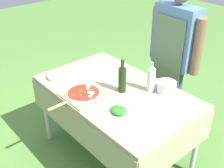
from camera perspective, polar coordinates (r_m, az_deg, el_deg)
The scene contains 9 objects.
ground_plane at distance 2.94m, azimuth 0.62°, elevation -14.05°, with size 12.00×12.00×0.00m, color #517F38.
prep_table at distance 2.51m, azimuth 0.70°, elevation -2.82°, with size 1.43×0.89×0.77m.
person_cook at distance 2.82m, azimuth 12.47°, elevation 6.43°, with size 0.60×0.21×1.60m.
pizza_on_peel at distance 2.39m, azimuth -5.92°, elevation -2.02°, with size 0.34×0.52×0.05m.
oil_bottle at distance 2.39m, azimuth 2.10°, elevation 0.98°, with size 0.07×0.07×0.30m.
water_bottle at distance 2.41m, azimuth 7.97°, elevation 1.23°, with size 0.07×0.07×0.27m.
herb_container at distance 2.17m, azimuth 1.35°, elevation -5.47°, with size 0.17×0.14×0.04m.
mixing_tub at distance 2.46m, azimuth 11.02°, elevation -0.57°, with size 0.17×0.17×0.10m, color silver.
plate_stack at distance 2.70m, azimuth -10.55°, elevation 1.67°, with size 0.24×0.24×0.03m.
Camera 1 is at (1.56, -1.40, 2.06)m, focal length 45.00 mm.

